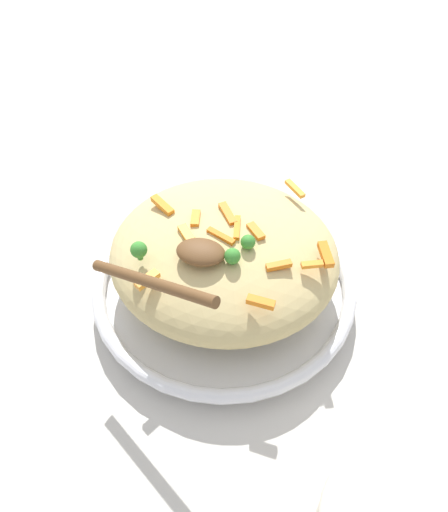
# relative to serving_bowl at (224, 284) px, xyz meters

# --- Properties ---
(ground_plane) EXTENTS (2.40, 2.40, 0.00)m
(ground_plane) POSITION_rel_serving_bowl_xyz_m (0.00, 0.00, -0.02)
(ground_plane) COLOR beige
(serving_bowl) EXTENTS (0.35, 0.35, 0.04)m
(serving_bowl) POSITION_rel_serving_bowl_xyz_m (0.00, 0.00, 0.00)
(serving_bowl) COLOR silver
(serving_bowl) RESTS_ON ground_plane
(pasta_mound) EXTENTS (0.29, 0.27, 0.10)m
(pasta_mound) POSITION_rel_serving_bowl_xyz_m (0.00, 0.00, 0.06)
(pasta_mound) COLOR #D1BA7A
(pasta_mound) RESTS_ON serving_bowl
(carrot_piece_0) EXTENTS (0.03, 0.02, 0.01)m
(carrot_piece_0) POSITION_rel_serving_bowl_xyz_m (0.07, -0.04, 0.11)
(carrot_piece_0) COLOR orange
(carrot_piece_0) RESTS_ON pasta_mound
(carrot_piece_1) EXTENTS (0.03, 0.03, 0.01)m
(carrot_piece_1) POSITION_rel_serving_bowl_xyz_m (-0.04, -0.02, 0.11)
(carrot_piece_1) COLOR orange
(carrot_piece_1) RESTS_ON pasta_mound
(carrot_piece_2) EXTENTS (0.04, 0.02, 0.01)m
(carrot_piece_2) POSITION_rel_serving_bowl_xyz_m (-0.00, -0.02, 0.11)
(carrot_piece_2) COLOR orange
(carrot_piece_2) RESTS_ON pasta_mound
(carrot_piece_3) EXTENTS (0.03, 0.03, 0.01)m
(carrot_piece_3) POSITION_rel_serving_bowl_xyz_m (0.07, 0.09, 0.11)
(carrot_piece_3) COLOR orange
(carrot_piece_3) RESTS_ON pasta_mound
(carrot_piece_4) EXTENTS (0.04, 0.03, 0.01)m
(carrot_piece_4) POSITION_rel_serving_bowl_xyz_m (-0.08, 0.02, 0.11)
(carrot_piece_4) COLOR orange
(carrot_piece_4) RESTS_ON pasta_mound
(carrot_piece_5) EXTENTS (0.01, 0.03, 0.01)m
(carrot_piece_5) POSITION_rel_serving_bowl_xyz_m (-0.04, 0.01, 0.11)
(carrot_piece_5) COLOR orange
(carrot_piece_5) RESTS_ON pasta_mound
(carrot_piece_6) EXTENTS (0.03, 0.01, 0.01)m
(carrot_piece_6) POSITION_rel_serving_bowl_xyz_m (0.06, -0.10, 0.11)
(carrot_piece_6) COLOR orange
(carrot_piece_6) RESTS_ON pasta_mound
(carrot_piece_7) EXTENTS (0.02, 0.03, 0.01)m
(carrot_piece_7) POSITION_rel_serving_bowl_xyz_m (-0.07, -0.09, 0.11)
(carrot_piece_7) COLOR orange
(carrot_piece_7) RESTS_ON pasta_mound
(carrot_piece_8) EXTENTS (0.03, 0.03, 0.01)m
(carrot_piece_8) POSITION_rel_serving_bowl_xyz_m (0.04, 0.00, 0.11)
(carrot_piece_8) COLOR orange
(carrot_piece_8) RESTS_ON pasta_mound
(carrot_piece_9) EXTENTS (0.01, 0.04, 0.01)m
(carrot_piece_9) POSITION_rel_serving_bowl_xyz_m (0.02, 0.00, 0.11)
(carrot_piece_9) COLOR orange
(carrot_piece_9) RESTS_ON pasta_mound
(carrot_piece_10) EXTENTS (0.03, 0.04, 0.01)m
(carrot_piece_10) POSITION_rel_serving_bowl_xyz_m (0.00, 0.02, 0.11)
(carrot_piece_10) COLOR orange
(carrot_piece_10) RESTS_ON pasta_mound
(carrot_piece_11) EXTENTS (0.02, 0.04, 0.01)m
(carrot_piece_11) POSITION_rel_serving_bowl_xyz_m (0.12, -0.01, 0.11)
(carrot_piece_11) COLOR orange
(carrot_piece_11) RESTS_ON pasta_mound
(carrot_piece_12) EXTENTS (0.03, 0.02, 0.01)m
(carrot_piece_12) POSITION_rel_serving_bowl_xyz_m (0.11, -0.03, 0.11)
(carrot_piece_12) COLOR orange
(carrot_piece_12) RESTS_ON pasta_mound
(broccoli_floret_0) EXTENTS (0.02, 0.02, 0.02)m
(broccoli_floret_0) POSITION_rel_serving_bowl_xyz_m (-0.08, -0.06, 0.12)
(broccoli_floret_0) COLOR #377928
(broccoli_floret_0) RESTS_ON pasta_mound
(broccoli_floret_1) EXTENTS (0.02, 0.02, 0.02)m
(broccoli_floret_1) POSITION_rel_serving_bowl_xyz_m (0.03, -0.02, 0.12)
(broccoli_floret_1) COLOR #377928
(broccoli_floret_1) RESTS_ON pasta_mound
(broccoli_floret_2) EXTENTS (0.02, 0.02, 0.02)m
(broccoli_floret_2) POSITION_rel_serving_bowl_xyz_m (0.02, -0.05, 0.12)
(broccoli_floret_2) COLOR #377928
(broccoli_floret_2) RESTS_ON pasta_mound
(serving_spoon) EXTENTS (0.16, 0.13, 0.07)m
(serving_spoon) POSITION_rel_serving_bowl_xyz_m (-0.03, -0.08, 0.13)
(serving_spoon) COLOR brown
(serving_spoon) RESTS_ON pasta_mound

